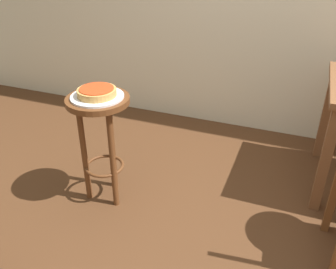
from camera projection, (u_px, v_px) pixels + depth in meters
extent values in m
plane|color=#4C2D19|center=(199.00, 258.00, 1.98)|extent=(6.00, 6.00, 0.00)
cylinder|color=#5B3319|center=(98.00, 100.00, 2.11)|extent=(0.37, 0.37, 0.03)
cylinder|color=#5B3319|center=(112.00, 144.00, 2.37)|extent=(0.04, 0.04, 0.68)
cylinder|color=#5B3319|center=(84.00, 154.00, 2.27)|extent=(0.04, 0.04, 0.68)
cylinder|color=#5B3319|center=(113.00, 160.00, 2.20)|extent=(0.04, 0.04, 0.68)
torus|color=#5B3319|center=(104.00, 166.00, 2.33)|extent=(0.25, 0.25, 0.02)
cylinder|color=silver|center=(97.00, 97.00, 2.09)|extent=(0.31, 0.31, 0.01)
cylinder|color=tan|center=(97.00, 92.00, 2.08)|extent=(0.22, 0.22, 0.04)
cylinder|color=red|center=(96.00, 89.00, 2.07)|extent=(0.20, 0.20, 0.01)
cube|color=brown|center=(325.00, 161.00, 2.17)|extent=(0.06, 0.06, 0.70)
cube|color=brown|center=(326.00, 115.00, 2.72)|extent=(0.06, 0.06, 0.70)
cube|color=brown|center=(332.00, 202.00, 2.07)|extent=(0.04, 0.04, 0.42)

